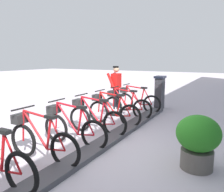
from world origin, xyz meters
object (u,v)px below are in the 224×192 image
at_px(bike_docked_3, 94,118).
at_px(worker_near_rack, 116,86).
at_px(bike_docked_0, 136,100).
at_px(bike_docked_4, 71,127).
at_px(payment_kiosk, 160,92).
at_px(bike_docked_1, 125,105).
at_px(planter_bush, 198,139).
at_px(bike_docked_2, 112,110).
at_px(bike_docked_5, 40,140).

distance_m(bike_docked_3, worker_near_rack, 3.04).
distance_m(bike_docked_0, bike_docked_4, 3.69).
bearing_deg(payment_kiosk, bike_docked_1, 73.29).
bearing_deg(planter_bush, worker_near_rack, -45.34).
xyz_separation_m(bike_docked_4, planter_bush, (-2.63, -0.23, 0.11)).
relative_size(worker_near_rack, planter_bush, 1.71).
distance_m(bike_docked_1, bike_docked_2, 0.92).
xyz_separation_m(bike_docked_1, bike_docked_4, (0.00, 2.77, 0.00)).
bearing_deg(bike_docked_2, bike_docked_4, 90.00).
bearing_deg(bike_docked_4, planter_bush, -175.04).
xyz_separation_m(bike_docked_3, worker_near_rack, (0.89, -2.87, 0.48)).
bearing_deg(payment_kiosk, bike_docked_5, 84.17).
bearing_deg(planter_bush, bike_docked_1, -44.01).
bearing_deg(bike_docked_4, bike_docked_2, -90.00).
bearing_deg(bike_docked_1, bike_docked_4, 90.00).
bearing_deg(bike_docked_3, bike_docked_5, 90.00).
xyz_separation_m(payment_kiosk, worker_near_rack, (1.46, 0.88, 0.24)).
distance_m(bike_docked_4, bike_docked_5, 0.92).
bearing_deg(bike_docked_1, planter_bush, 135.99).
height_order(bike_docked_0, bike_docked_4, same).
height_order(bike_docked_4, planter_bush, bike_docked_4).
bearing_deg(worker_near_rack, bike_docked_3, 107.24).
height_order(bike_docked_0, worker_near_rack, worker_near_rack).
height_order(bike_docked_3, bike_docked_5, same).
bearing_deg(worker_near_rack, bike_docked_0, 173.66).
relative_size(payment_kiosk, worker_near_rack, 0.77).
distance_m(bike_docked_0, bike_docked_1, 0.92).
bearing_deg(bike_docked_3, bike_docked_1, -90.00).
distance_m(payment_kiosk, bike_docked_4, 4.71).
relative_size(bike_docked_3, planter_bush, 1.77).
height_order(bike_docked_1, bike_docked_3, same).
height_order(bike_docked_3, worker_near_rack, worker_near_rack).
relative_size(bike_docked_1, planter_bush, 1.77).
bearing_deg(bike_docked_1, worker_near_rack, -48.95).
bearing_deg(bike_docked_2, planter_bush, 148.41).
bearing_deg(payment_kiosk, worker_near_rack, 31.12).
distance_m(bike_docked_3, planter_bush, 2.72).
distance_m(bike_docked_0, bike_docked_5, 4.62).
relative_size(bike_docked_1, bike_docked_3, 1.00).
bearing_deg(bike_docked_2, payment_kiosk, -101.43).
relative_size(payment_kiosk, planter_bush, 1.32).
xyz_separation_m(bike_docked_1, planter_bush, (-2.63, 2.54, 0.11)).
relative_size(bike_docked_0, bike_docked_3, 1.00).
height_order(bike_docked_4, bike_docked_5, same).
relative_size(bike_docked_5, worker_near_rack, 1.04).
relative_size(bike_docked_2, worker_near_rack, 1.04).
xyz_separation_m(bike_docked_0, bike_docked_4, (0.00, 3.69, 0.00)).
bearing_deg(planter_bush, bike_docked_0, -52.79).
bearing_deg(planter_bush, bike_docked_3, -14.80).
distance_m(bike_docked_0, planter_bush, 4.35).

